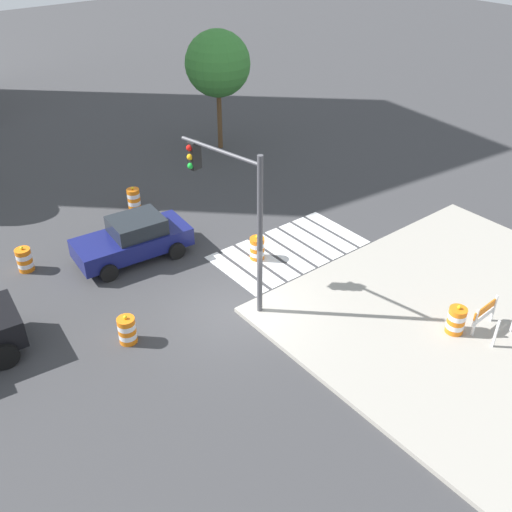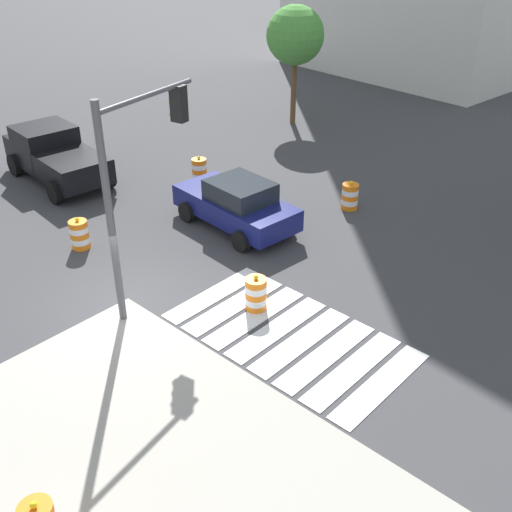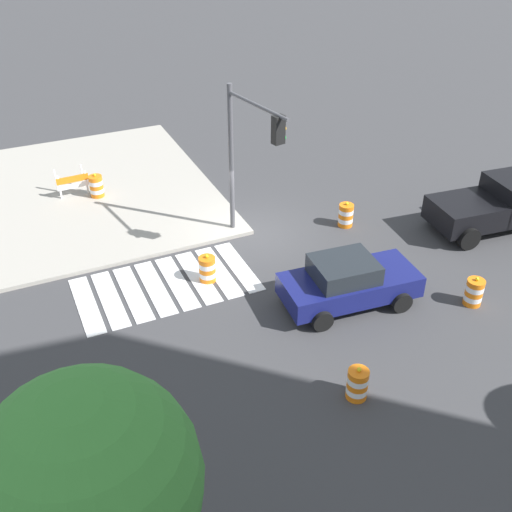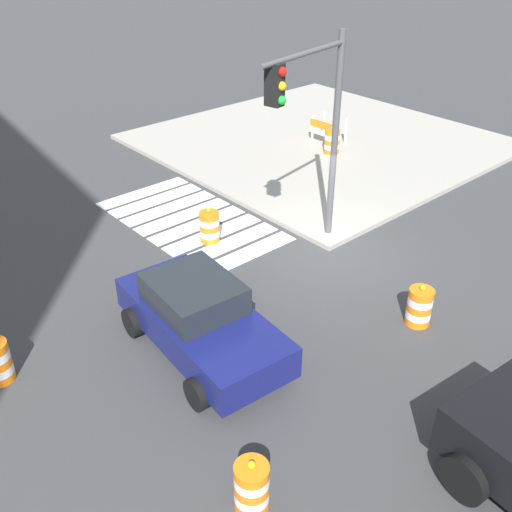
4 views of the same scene
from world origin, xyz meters
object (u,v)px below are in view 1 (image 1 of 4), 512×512
Objects in this scene: street_tree_streetside_near at (218,64)px; traffic_barrel_crosswalk_end at (25,260)px; traffic_barrel_median_near at (257,248)px; sports_car at (133,239)px; traffic_barrel_near_corner at (127,330)px; traffic_barrel_on_sidewalk at (456,320)px; traffic_light_pole at (232,199)px; traffic_barrel_median_far at (134,199)px; construction_barricade at (489,316)px.

traffic_barrel_crosswalk_end is at bearing -157.32° from street_tree_streetside_near.
street_tree_streetside_near is at bearing 22.68° from traffic_barrel_crosswalk_end.
traffic_barrel_median_near is 11.94m from street_tree_streetside_near.
sports_car is 4.36× the size of traffic_barrel_near_corner.
street_tree_streetside_near reaches higher than traffic_barrel_on_sidewalk.
traffic_barrel_median_near is at bearing 35.01° from traffic_light_pole.
traffic_barrel_median_far is 0.78× the size of construction_barricade.
traffic_barrel_on_sidewalk is at bearing -36.66° from traffic_barrel_near_corner.
street_tree_streetside_near is at bearing 25.43° from traffic_barrel_median_far.
construction_barricade is at bearing -36.42° from traffic_barrel_near_corner.
traffic_light_pole is (-0.57, -8.16, 3.46)m from traffic_barrel_median_far.
traffic_barrel_on_sidewalk is (5.69, -10.34, -0.21)m from sports_car.
traffic_light_pole reaches higher than traffic_barrel_on_sidewalk.
street_tree_streetside_near is (7.59, 11.49, 0.54)m from traffic_light_pole.
traffic_barrel_median_near is 1.00× the size of traffic_barrel_median_far.
street_tree_streetside_near is (2.37, 17.85, 3.73)m from construction_barricade.
construction_barricade is (2.96, -7.94, 0.27)m from traffic_barrel_median_near.
street_tree_streetside_near is at bearing 44.25° from traffic_barrel_near_corner.
traffic_barrel_crosswalk_end is 16.19m from construction_barricade.
traffic_barrel_on_sidewalk is 0.19× the size of traffic_light_pole.
traffic_barrel_on_sidewalk is 1.04m from construction_barricade.
traffic_barrel_median_far is 1.00× the size of traffic_barrel_on_sidewalk.
sports_car is at bearing -25.23° from traffic_barrel_crosswalk_end.
traffic_barrel_crosswalk_end is 1.00× the size of traffic_barrel_on_sidewalk.
traffic_barrel_crosswalk_end is 0.17× the size of street_tree_streetside_near.
traffic_barrel_near_corner is 1.00× the size of traffic_barrel_median_far.
traffic_barrel_median_far is (-1.69, 6.57, 0.00)m from traffic_barrel_median_near.
traffic_barrel_on_sidewalk is at bearing -61.19° from sports_car.
construction_barricade is at bearing -97.56° from street_tree_streetside_near.
sports_car is 0.73× the size of street_tree_streetside_near.
traffic_light_pole is at bearing 129.37° from construction_barricade.
construction_barricade is 8.82m from traffic_light_pole.
traffic_light_pole is (-5.22, 6.36, 3.19)m from construction_barricade.
street_tree_streetside_near is (11.45, 11.15, 4.00)m from traffic_barrel_near_corner.
traffic_barrel_median_near is (6.12, 1.24, 0.00)m from traffic_barrel_near_corner.
sports_car is 4.94m from traffic_barrel_near_corner.
traffic_barrel_on_sidewalk reaches higher than traffic_barrel_crosswalk_end.
sports_car is 4.36× the size of traffic_barrel_median_near.
traffic_barrel_near_corner is 0.17× the size of street_tree_streetside_near.
traffic_barrel_crosswalk_end and traffic_barrel_median_near have the same top height.
construction_barricade is (4.64, -14.51, 0.27)m from traffic_barrel_median_far.
traffic_barrel_median_far is 0.17× the size of street_tree_streetside_near.
traffic_barrel_median_near is (3.59, -2.98, -0.36)m from sports_car.
traffic_barrel_crosswalk_end and traffic_barrel_median_far have the same top height.
street_tree_streetside_near reaches higher than construction_barricade.
traffic_light_pole reaches higher than traffic_barrel_median_far.
traffic_barrel_crosswalk_end is at bearing -160.99° from traffic_barrel_median_far.
construction_barricade is at bearing -51.19° from traffic_barrel_crosswalk_end.
traffic_barrel_median_far is at bearing 62.11° from sports_car.
street_tree_streetside_near is (7.01, 3.33, 4.00)m from traffic_barrel_median_far.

